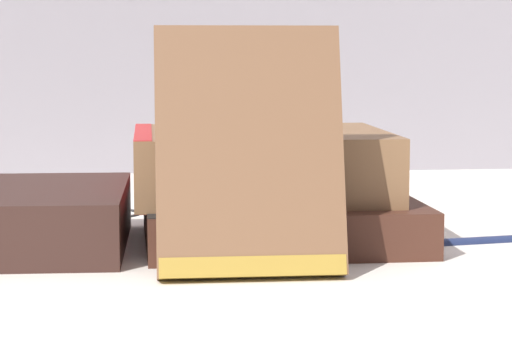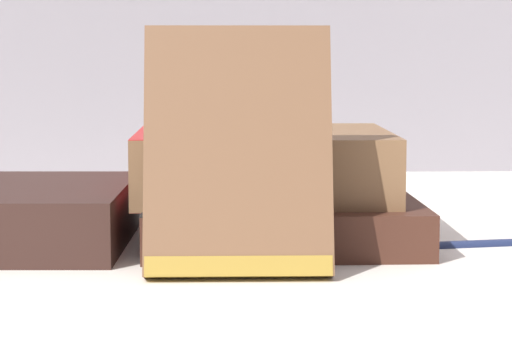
# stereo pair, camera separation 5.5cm
# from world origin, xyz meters

# --- Properties ---
(ground_plane) EXTENTS (3.00, 3.00, 0.00)m
(ground_plane) POSITION_xyz_m (0.00, 0.00, 0.00)
(ground_plane) COLOR silver
(book_flat_bottom) EXTENTS (0.19, 0.17, 0.03)m
(book_flat_bottom) POSITION_xyz_m (0.05, 0.04, 0.02)
(book_flat_bottom) COLOR #422319
(book_flat_bottom) RESTS_ON ground_plane
(book_flat_top) EXTENTS (0.18, 0.16, 0.05)m
(book_flat_top) POSITION_xyz_m (0.04, 0.05, 0.05)
(book_flat_top) COLOR brown
(book_flat_top) RESTS_ON book_flat_bottom
(book_leaning_front) EXTENTS (0.11, 0.06, 0.15)m
(book_leaning_front) POSITION_xyz_m (0.02, -0.07, 0.07)
(book_leaning_front) COLOR brown
(book_leaning_front) RESTS_ON ground_plane
(pocket_watch) EXTENTS (0.05, 0.05, 0.01)m
(pocket_watch) POSITION_xyz_m (0.06, 0.06, 0.08)
(pocket_watch) COLOR silver
(pocket_watch) RESTS_ON book_flat_top
(reading_glasses) EXTENTS (0.12, 0.08, 0.00)m
(reading_glasses) POSITION_xyz_m (-0.04, 0.18, 0.00)
(reading_glasses) COLOR black
(reading_glasses) RESTS_ON ground_plane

